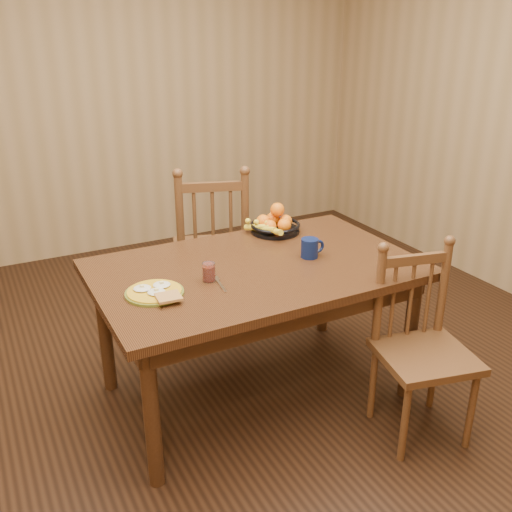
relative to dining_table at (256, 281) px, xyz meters
name	(u,v)px	position (x,y,z in m)	size (l,w,h in m)	color
room	(256,146)	(0.00, 0.00, 0.68)	(4.52, 5.02, 2.72)	black
dining_table	(256,281)	(0.00, 0.00, 0.00)	(1.60, 1.00, 0.75)	black
chair_far	(212,249)	(0.12, 0.85, -0.15)	(0.60, 0.59, 1.06)	#452914
chair_near	(422,348)	(0.56, -0.62, -0.22)	(0.50, 0.48, 0.92)	#452914
breakfast_plate	(155,292)	(-0.55, -0.08, 0.10)	(0.26, 0.29, 0.04)	#59601E
fork	(219,283)	(-0.25, -0.12, 0.09)	(0.04, 0.18, 0.00)	silver
spoon	(151,300)	(-0.59, -0.14, 0.09)	(0.04, 0.16, 0.01)	silver
coffee_mug	(310,248)	(0.30, -0.03, 0.14)	(0.13, 0.09, 0.10)	#0B163D
juice_glass	(209,272)	(-0.28, -0.06, 0.13)	(0.06, 0.06, 0.09)	silver
fruit_bowl	(274,225)	(0.32, 0.38, 0.13)	(0.32, 0.32, 0.17)	black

